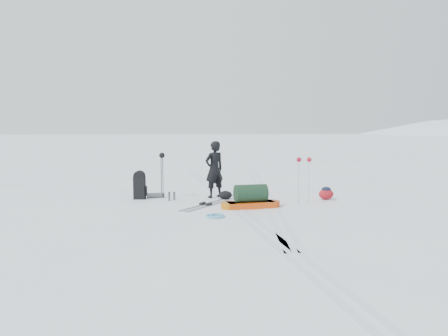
{
  "coord_description": "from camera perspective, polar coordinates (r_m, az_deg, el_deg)",
  "views": [
    {
      "loc": [
        -1.63,
        -11.72,
        2.09
      ],
      "look_at": [
        -0.12,
        0.02,
        0.95
      ],
      "focal_mm": 35.0,
      "sensor_mm": 36.0,
      "label": 1
    }
  ],
  "objects": [
    {
      "name": "pulk_sled",
      "position": [
        11.24,
        3.51,
        -4.03
      ],
      "size": [
        1.61,
        0.66,
        0.6
      ],
      "rotation": [
        0.0,
        0.0,
        0.12
      ],
      "color": "#CF440C",
      "rests_on": "ground"
    },
    {
      "name": "ground",
      "position": [
        12.01,
        0.59,
        -4.52
      ],
      "size": [
        200.0,
        200.0,
        0.0
      ],
      "primitive_type": "plane",
      "color": "white",
      "rests_on": "ground"
    },
    {
      "name": "ski_poles_black",
      "position": [
        12.81,
        -8.11,
        0.94
      ],
      "size": [
        0.16,
        0.16,
        1.32
      ],
      "rotation": [
        0.0,
        0.0,
        0.01
      ],
      "color": "black",
      "rests_on": "ground"
    },
    {
      "name": "small_daypack",
      "position": [
        12.81,
        13.19,
        -3.23
      ],
      "size": [
        0.47,
        0.38,
        0.36
      ],
      "rotation": [
        0.0,
        0.0,
        -0.15
      ],
      "color": "maroon",
      "rests_on": "ground"
    },
    {
      "name": "touring_skis_grey",
      "position": [
        11.57,
        -2.41,
        -4.83
      ],
      "size": [
        1.5,
        1.77,
        0.07
      ],
      "rotation": [
        0.0,
        0.0,
        0.89
      ],
      "color": "#979AA0",
      "rests_on": "ground"
    },
    {
      "name": "touring_skis_white",
      "position": [
        11.97,
        4.33,
        -4.5
      ],
      "size": [
        1.48,
        1.14,
        0.06
      ],
      "rotation": [
        0.0,
        0.0,
        -0.61
      ],
      "color": "silver",
      "rests_on": "ground"
    },
    {
      "name": "rope_coil",
      "position": [
        10.12,
        -1.09,
        -6.26
      ],
      "size": [
        0.57,
        0.57,
        0.05
      ],
      "rotation": [
        0.0,
        0.0,
        -0.32
      ],
      "color": "#56ABD1",
      "rests_on": "ground"
    },
    {
      "name": "ski_poles_silver",
      "position": [
        11.75,
        10.4,
        0.39
      ],
      "size": [
        0.41,
        0.14,
        1.27
      ],
      "rotation": [
        0.0,
        0.0,
        0.12
      ],
      "color": "silver",
      "rests_on": "ground"
    },
    {
      "name": "thermos_pair",
      "position": [
        12.41,
        -6.86,
        -3.69
      ],
      "size": [
        0.21,
        0.19,
        0.25
      ],
      "rotation": [
        0.0,
        0.0,
        -0.07
      ],
      "color": "#585B5F",
      "rests_on": "ground"
    },
    {
      "name": "expedition_rucksack",
      "position": [
        12.76,
        -10.71,
        -2.3
      ],
      "size": [
        0.89,
        0.44,
        0.82
      ],
      "rotation": [
        0.0,
        0.0,
        -0.15
      ],
      "color": "black",
      "rests_on": "ground"
    },
    {
      "name": "ski_tracks",
      "position": [
        12.96,
        2.75,
        -3.77
      ],
      "size": [
        3.38,
        17.97,
        0.01
      ],
      "color": "silver",
      "rests_on": "ground"
    },
    {
      "name": "stuff_sack",
      "position": [
        12.51,
        0.17,
        -3.55
      ],
      "size": [
        0.46,
        0.4,
        0.24
      ],
      "rotation": [
        0.0,
        0.0,
        0.31
      ],
      "color": "black",
      "rests_on": "ground"
    },
    {
      "name": "skier",
      "position": [
        12.73,
        -1.27,
        -0.18
      ],
      "size": [
        0.72,
        0.63,
        1.66
      ],
      "primitive_type": "imported",
      "rotation": [
        0.0,
        0.0,
        3.62
      ],
      "color": "black",
      "rests_on": "ground"
    }
  ]
}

